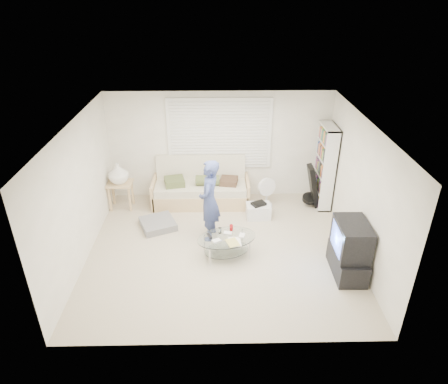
{
  "coord_description": "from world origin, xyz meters",
  "views": [
    {
      "loc": [
        -0.07,
        -6.25,
        4.57
      ],
      "look_at": [
        0.06,
        0.3,
        1.09
      ],
      "focal_mm": 32.0,
      "sensor_mm": 36.0,
      "label": 1
    }
  ],
  "objects_px": {
    "tv_unit": "(349,250)",
    "futon_sofa": "(201,189)",
    "coffee_table": "(227,241)",
    "bookshelf": "(325,166)"
  },
  "relations": [
    {
      "from": "tv_unit",
      "to": "coffee_table",
      "type": "distance_m",
      "value": 2.17
    },
    {
      "from": "futon_sofa",
      "to": "coffee_table",
      "type": "xyz_separation_m",
      "value": [
        0.54,
        -2.06,
        -0.02
      ]
    },
    {
      "from": "futon_sofa",
      "to": "coffee_table",
      "type": "height_order",
      "value": "futon_sofa"
    },
    {
      "from": "bookshelf",
      "to": "tv_unit",
      "type": "xyz_separation_m",
      "value": [
        -0.13,
        -2.47,
        -0.45
      ]
    },
    {
      "from": "bookshelf",
      "to": "tv_unit",
      "type": "relative_size",
      "value": 1.86
    },
    {
      "from": "bookshelf",
      "to": "tv_unit",
      "type": "bearing_deg",
      "value": -92.9
    },
    {
      "from": "futon_sofa",
      "to": "coffee_table",
      "type": "bearing_deg",
      "value": -75.28
    },
    {
      "from": "futon_sofa",
      "to": "bookshelf",
      "type": "bearing_deg",
      "value": -2.53
    },
    {
      "from": "tv_unit",
      "to": "futon_sofa",
      "type": "bearing_deg",
      "value": 135.44
    },
    {
      "from": "bookshelf",
      "to": "coffee_table",
      "type": "relative_size",
      "value": 1.52
    }
  ]
}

